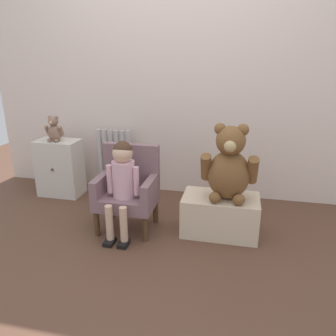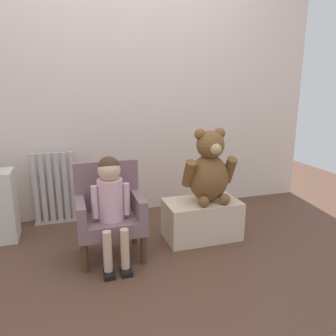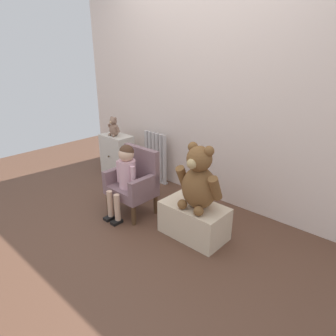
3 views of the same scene
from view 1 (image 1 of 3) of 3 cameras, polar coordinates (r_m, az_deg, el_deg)
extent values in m
plane|color=brown|center=(2.29, -4.98, -16.37)|extent=(6.00, 6.00, 0.00)
cube|color=beige|center=(3.14, 1.76, 16.76)|extent=(3.80, 0.05, 2.40)
cylinder|color=#BBB5B4|center=(3.41, -11.70, 1.58)|extent=(0.05, 0.05, 0.61)
cylinder|color=#BBB5B4|center=(3.38, -10.74, 1.52)|extent=(0.05, 0.05, 0.61)
cylinder|color=#BBB5B4|center=(3.36, -9.76, 1.45)|extent=(0.05, 0.05, 0.61)
cylinder|color=#BBB5B4|center=(3.34, -8.77, 1.39)|extent=(0.05, 0.05, 0.61)
cylinder|color=#BBB5B4|center=(3.31, -7.77, 1.32)|extent=(0.05, 0.05, 0.61)
cylinder|color=#BBB5B4|center=(3.29, -6.76, 1.25)|extent=(0.05, 0.05, 0.61)
cube|color=#BBB5B4|center=(3.45, -8.99, -3.58)|extent=(0.37, 0.05, 0.02)
cube|color=beige|center=(3.39, -18.30, 0.04)|extent=(0.41, 0.25, 0.55)
sphere|color=#4C3823|center=(3.27, -19.55, -0.27)|extent=(0.02, 0.02, 0.02)
cube|color=#7D5E64|center=(2.60, -7.23, -5.53)|extent=(0.45, 0.36, 0.10)
cube|color=#7D5E64|center=(2.65, -6.35, 0.37)|extent=(0.45, 0.06, 0.36)
cube|color=#7D5E64|center=(2.62, -11.40, -2.69)|extent=(0.06, 0.36, 0.14)
cube|color=#7D5E64|center=(2.49, -3.08, -3.46)|extent=(0.06, 0.36, 0.14)
cylinder|color=#4C331E|center=(2.61, -12.28, -9.40)|extent=(0.04, 0.04, 0.20)
cylinder|color=#4C331E|center=(2.48, -3.95, -10.53)|extent=(0.04, 0.04, 0.20)
cylinder|color=#4C331E|center=(2.85, -9.81, -6.66)|extent=(0.04, 0.04, 0.20)
cylinder|color=#4C331E|center=(2.74, -2.18, -7.52)|extent=(0.04, 0.04, 0.20)
cylinder|color=beige|center=(2.49, -7.72, -1.92)|extent=(0.17, 0.17, 0.28)
sphere|color=#D8AD8E|center=(2.43, -7.93, 2.58)|extent=(0.15, 0.15, 0.15)
sphere|color=#472D1E|center=(2.42, -7.91, 3.04)|extent=(0.14, 0.14, 0.14)
cylinder|color=#D8AD8E|center=(2.46, -10.17, -9.36)|extent=(0.06, 0.06, 0.27)
cube|color=black|center=(2.52, -10.14, -12.57)|extent=(0.07, 0.11, 0.03)
cylinder|color=#D8AD8E|center=(2.43, -7.73, -9.69)|extent=(0.06, 0.06, 0.27)
cube|color=black|center=(2.49, -7.73, -12.94)|extent=(0.07, 0.11, 0.03)
cylinder|color=beige|center=(2.51, -10.13, -1.88)|extent=(0.04, 0.04, 0.22)
cylinder|color=beige|center=(2.44, -5.56, -2.28)|extent=(0.04, 0.04, 0.22)
cube|color=beige|center=(2.60, 9.05, -8.06)|extent=(0.58, 0.34, 0.30)
ellipsoid|color=brown|center=(2.46, 10.51, -1.20)|extent=(0.31, 0.27, 0.37)
sphere|color=brown|center=(2.37, 10.87, 4.68)|extent=(0.21, 0.21, 0.21)
sphere|color=tan|center=(2.28, 10.76, 3.71)|extent=(0.08, 0.08, 0.08)
sphere|color=brown|center=(2.37, 9.07, 6.76)|extent=(0.08, 0.08, 0.08)
sphere|color=brown|center=(2.36, 12.94, 6.49)|extent=(0.08, 0.08, 0.08)
cylinder|color=brown|center=(2.43, 6.64, 0.19)|extent=(0.08, 0.16, 0.23)
cylinder|color=brown|center=(2.43, 14.51, -0.37)|extent=(0.08, 0.16, 0.23)
sphere|color=brown|center=(2.41, 8.15, -5.13)|extent=(0.08, 0.08, 0.08)
sphere|color=brown|center=(2.40, 12.23, -5.43)|extent=(0.08, 0.08, 0.08)
ellipsoid|color=#886754|center=(3.28, -19.10, 5.79)|extent=(0.13, 0.11, 0.16)
sphere|color=#886754|center=(3.25, -19.37, 7.69)|extent=(0.09, 0.09, 0.09)
sphere|color=tan|center=(3.22, -19.73, 7.42)|extent=(0.04, 0.04, 0.04)
sphere|color=#886754|center=(3.27, -19.90, 8.29)|extent=(0.04, 0.04, 0.04)
sphere|color=#886754|center=(3.23, -18.86, 8.30)|extent=(0.04, 0.04, 0.04)
cylinder|color=#886754|center=(3.30, -20.27, 6.18)|extent=(0.03, 0.07, 0.10)
cylinder|color=#886754|center=(3.23, -18.11, 6.14)|extent=(0.03, 0.07, 0.10)
sphere|color=#886754|center=(3.27, -19.97, 4.57)|extent=(0.04, 0.04, 0.04)
sphere|color=#886754|center=(3.23, -18.87, 4.53)|extent=(0.04, 0.04, 0.04)
camera|label=2|loc=(1.08, -71.31, -1.54)|focal=35.00mm
camera|label=3|loc=(1.38, 86.82, 11.65)|focal=32.00mm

